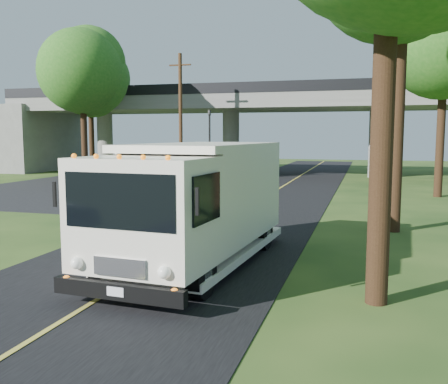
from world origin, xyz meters
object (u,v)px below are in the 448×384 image
at_px(step_van, 195,200).
at_px(tree_left_far, 91,85).
at_px(red_sedan, 134,181).
at_px(traffic_signal, 210,137).
at_px(tree_left_lot, 83,69).
at_px(pedestrian, 171,183).
at_px(utility_pole, 181,117).

bearing_deg(step_van, tree_left_far, 129.52).
bearing_deg(red_sedan, traffic_signal, -33.57).
bearing_deg(tree_left_lot, red_sedan, -37.28).
xyz_separation_m(tree_left_lot, red_sedan, (5.87, -4.47, -7.21)).
height_order(tree_left_far, pedestrian, tree_left_far).
bearing_deg(utility_pole, traffic_signal, 53.13).
xyz_separation_m(tree_left_far, pedestrian, (12.57, -13.81, -6.50)).
bearing_deg(red_sedan, pedestrian, -153.05).
height_order(tree_left_lot, pedestrian, tree_left_lot).
bearing_deg(tree_left_far, pedestrian, -47.69).
height_order(utility_pole, tree_left_far, tree_left_far).
bearing_deg(tree_left_lot, pedestrian, -39.21).
height_order(traffic_signal, utility_pole, utility_pole).
bearing_deg(red_sedan, step_van, -169.58).
xyz_separation_m(tree_left_far, step_van, (17.82, -25.14, -5.73)).
distance_m(utility_pole, step_van, 23.13).
xyz_separation_m(traffic_signal, step_van, (7.03, -23.30, -1.48)).
bearing_deg(utility_pole, tree_left_lot, -161.03).
relative_size(traffic_signal, utility_pole, 0.58).
distance_m(tree_left_lot, tree_left_far, 6.72).
relative_size(tree_left_lot, step_van, 1.36).
distance_m(traffic_signal, red_sedan, 9.19).
distance_m(utility_pole, tree_left_lot, 7.43).
bearing_deg(red_sedan, tree_left_lot, 31.74).
relative_size(utility_pole, red_sedan, 1.90).
bearing_deg(tree_left_far, traffic_signal, -9.65).
relative_size(tree_left_lot, tree_left_far, 1.06).
distance_m(tree_left_far, step_van, 31.35).
height_order(traffic_signal, tree_left_far, tree_left_far).
distance_m(tree_left_far, pedestrian, 19.77).
height_order(tree_left_lot, tree_left_far, tree_left_lot).
bearing_deg(pedestrian, traffic_signal, -84.08).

